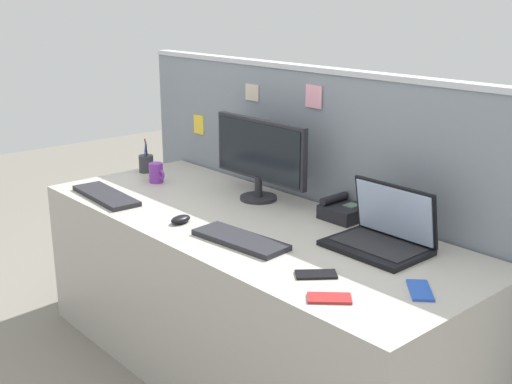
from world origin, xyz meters
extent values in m
plane|color=slate|center=(0.00, 0.00, 0.00)|extent=(10.00, 10.00, 0.00)
cube|color=#ADA89E|center=(0.00, 0.00, 0.36)|extent=(2.15, 0.83, 0.73)
cube|color=gray|center=(0.00, 0.46, 0.66)|extent=(2.58, 0.06, 1.32)
cube|color=#B7BAC1|center=(0.00, 0.46, 1.34)|extent=(2.58, 0.07, 0.02)
cube|color=beige|center=(-0.45, 0.42, 1.19)|extent=(0.10, 0.01, 0.08)
cube|color=yellow|center=(-0.90, 0.42, 0.96)|extent=(0.09, 0.01, 0.11)
cube|color=pink|center=(-0.03, 0.42, 1.22)|extent=(0.10, 0.01, 0.10)
cylinder|color=#232328|center=(-0.20, 0.24, 0.73)|extent=(0.18, 0.18, 0.02)
cylinder|color=#232328|center=(-0.20, 0.24, 0.79)|extent=(0.04, 0.04, 0.10)
cube|color=#232328|center=(-0.20, 0.25, 0.97)|extent=(0.58, 0.03, 0.29)
cube|color=black|center=(-0.20, 0.24, 0.97)|extent=(0.55, 0.01, 0.26)
cube|color=black|center=(0.58, 0.15, 0.74)|extent=(0.37, 0.26, 0.02)
cube|color=black|center=(0.58, 0.16, 0.75)|extent=(0.33, 0.19, 0.00)
cube|color=black|center=(0.58, 0.26, 0.86)|extent=(0.37, 0.05, 0.22)
cube|color=#9EB2D1|center=(0.58, 0.25, 0.86)|extent=(0.35, 0.05, 0.20)
cube|color=black|center=(0.26, 0.33, 0.76)|extent=(0.17, 0.17, 0.06)
cube|color=#4C6B5B|center=(0.28, 0.35, 0.79)|extent=(0.05, 0.06, 0.01)
cylinder|color=black|center=(0.20, 0.33, 0.80)|extent=(0.04, 0.15, 0.04)
cube|color=#232328|center=(0.17, -0.19, 0.74)|extent=(0.42, 0.19, 0.02)
cube|color=#232328|center=(-0.70, -0.29, 0.74)|extent=(0.46, 0.17, 0.02)
ellipsoid|color=black|center=(-0.17, -0.23, 0.74)|extent=(0.08, 0.11, 0.03)
cylinder|color=#333338|center=(-0.99, 0.12, 0.77)|extent=(0.08, 0.08, 0.09)
cylinder|color=red|center=(-1.00, 0.13, 0.84)|extent=(0.03, 0.01, 0.14)
cylinder|color=blue|center=(-0.97, 0.10, 0.83)|extent=(0.03, 0.01, 0.14)
cylinder|color=black|center=(-0.97, 0.11, 0.83)|extent=(0.01, 0.01, 0.13)
cube|color=blue|center=(0.90, -0.03, 0.73)|extent=(0.16, 0.16, 0.01)
cube|color=black|center=(0.59, -0.20, 0.73)|extent=(0.14, 0.16, 0.01)
cube|color=#B22323|center=(0.75, -0.30, 0.73)|extent=(0.15, 0.15, 0.01)
cylinder|color=purple|center=(-0.77, 0.04, 0.78)|extent=(0.07, 0.07, 0.10)
torus|color=purple|center=(-0.72, 0.04, 0.78)|extent=(0.05, 0.01, 0.05)
camera|label=1|loc=(2.01, -1.73, 1.65)|focal=45.87mm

